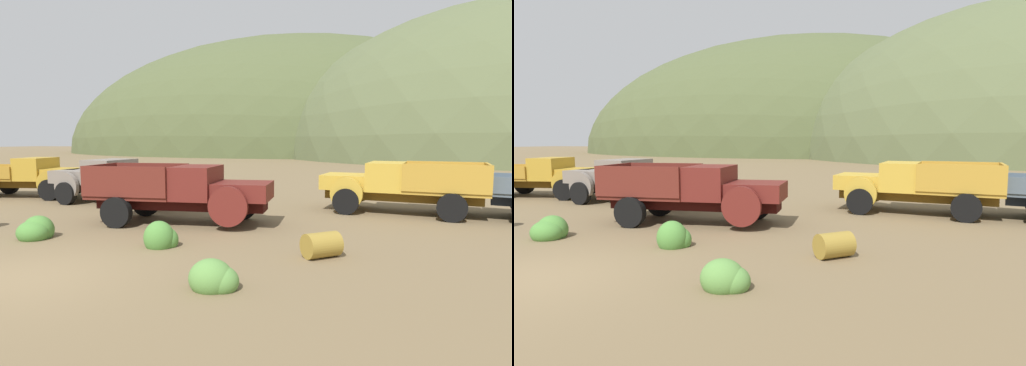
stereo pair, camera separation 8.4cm
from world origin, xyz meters
TOP-DOWN VIEW (x-y plane):
  - ground_plane at (0.00, 0.00)m, footprint 300.00×300.00m
  - hill_center at (-15.63, 84.91)m, footprint 100.78×66.01m
  - hill_far_right at (26.11, 74.79)m, footprint 77.94×79.97m
  - truck_mustard at (-9.21, 9.56)m, footprint 5.92×3.19m
  - truck_primer_gray at (-4.57, 9.12)m, footprint 6.50×2.78m
  - truck_oxblood at (0.76, 6.04)m, footprint 6.03×2.88m
  - truck_faded_yellow at (6.96, 10.19)m, footprint 5.97×2.94m
  - oil_drum_tipped at (5.41, 3.34)m, footprint 1.01×1.00m
  - bush_front_left at (-2.44, 2.84)m, footprint 0.90×0.98m
  - bush_lone_scrub at (1.35, 3.08)m, footprint 0.85×0.75m
  - bush_front_right at (3.86, 0.68)m, footprint 0.95×0.76m

SIDE VIEW (x-z plane):
  - ground_plane at x=0.00m, z-range 0.00..0.00m
  - hill_center at x=-15.63m, z-range -24.61..24.61m
  - hill_far_right at x=26.11m, z-range -24.40..24.40m
  - bush_front_right at x=3.86m, z-range -0.18..0.54m
  - bush_front_left at x=-2.44m, z-range -0.20..0.60m
  - bush_lone_scrub at x=1.35m, z-range -0.23..0.64m
  - oil_drum_tipped at x=5.41m, z-range 0.00..0.59m
  - truck_mustard at x=-9.21m, z-range 0.04..1.93m
  - truck_primer_gray at x=-4.57m, z-range 0.05..1.94m
  - truck_oxblood at x=0.76m, z-range 0.07..1.98m
  - truck_faded_yellow at x=6.96m, z-range 0.08..1.99m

